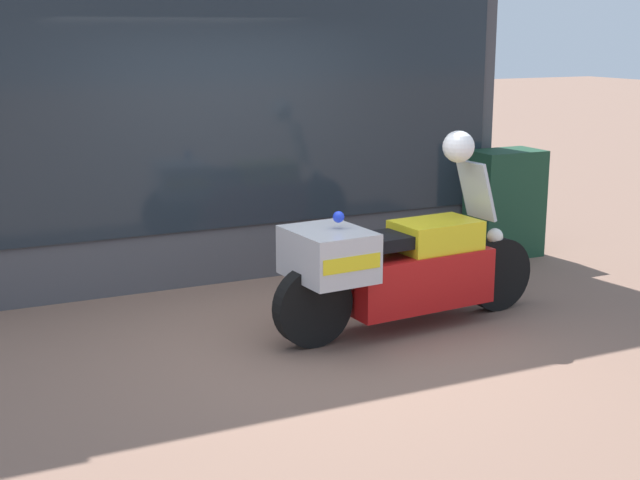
{
  "coord_description": "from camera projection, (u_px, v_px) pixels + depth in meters",
  "views": [
    {
      "loc": [
        -2.73,
        -6.07,
        2.39
      ],
      "look_at": [
        0.38,
        0.42,
        0.68
      ],
      "focal_mm": 50.0,
      "sensor_mm": 36.0,
      "label": 1
    }
  ],
  "objects": [
    {
      "name": "ground_plane",
      "position": [
        299.0,
        340.0,
        7.02
      ],
      "size": [
        60.0,
        60.0,
        0.0
      ],
      "primitive_type": "plane",
      "color": "#7A5B4C"
    },
    {
      "name": "window_display",
      "position": [
        243.0,
        225.0,
        8.82
      ],
      "size": [
        4.99,
        0.3,
        2.11
      ],
      "color": "slate",
      "rests_on": "ground"
    },
    {
      "name": "white_helmet",
      "position": [
        458.0,
        147.0,
        7.24
      ],
      "size": [
        0.26,
        0.26,
        0.26
      ],
      "primitive_type": "sphere",
      "color": "white",
      "rests_on": "paramedic_motorcycle"
    },
    {
      "name": "shop_building",
      "position": [
        171.0,
        69.0,
        8.15
      ],
      "size": [
        6.21,
        0.55,
        4.05
      ],
      "color": "#424247",
      "rests_on": "ground"
    },
    {
      "name": "paramedic_motorcycle",
      "position": [
        395.0,
        267.0,
        7.16
      ],
      "size": [
        2.49,
        0.73,
        1.33
      ],
      "rotation": [
        0.0,
        0.0,
        0.08
      ],
      "color": "black",
      "rests_on": "ground"
    },
    {
      "name": "utility_cabinet",
      "position": [
        504.0,
        203.0,
        9.53
      ],
      "size": [
        0.75,
        0.49,
        1.14
      ],
      "primitive_type": "cube",
      "color": "#193D28",
      "rests_on": "ground"
    }
  ]
}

